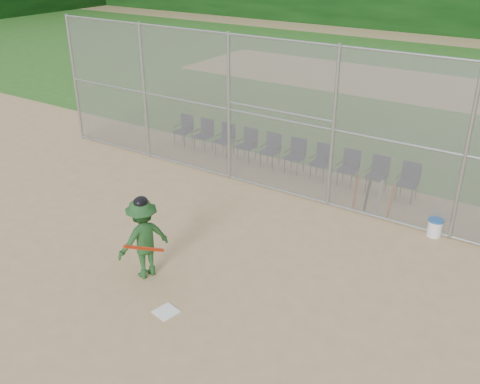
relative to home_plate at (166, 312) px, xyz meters
The scene contains 18 objects.
ground 0.65m from the home_plate, 126.70° to the left, with size 100.00×100.00×0.00m, color tan.
grass_strip 18.53m from the home_plate, 91.21° to the left, with size 100.00×100.00×0.00m, color #2A621D.
dirt_patch_far 18.53m from the home_plate, 91.21° to the left, with size 24.00×24.00×0.00m, color tan.
backstop_fence 5.91m from the home_plate, 94.04° to the left, with size 16.09×0.09×4.00m.
home_plate is the anchor object (origin of this frame).
batter_at_plate 1.56m from the home_plate, 147.65° to the left, with size 1.04×1.40×1.75m.
water_cooler 6.36m from the home_plate, 58.97° to the left, with size 0.33×0.33×0.42m.
spare_bats 6.08m from the home_plate, 74.14° to the left, with size 0.96×0.33×0.84m.
chair_0 8.64m from the home_plate, 126.70° to the left, with size 0.54×0.52×0.96m, color #0F1239, non-canonical shape.
chair_1 8.18m from the home_plate, 122.13° to the left, with size 0.54×0.52×0.96m, color #0F1239, non-canonical shape.
chair_2 7.78m from the home_plate, 117.05° to the left, with size 0.54×0.52×0.96m, color #0F1239, non-canonical shape.
chair_3 7.45m from the home_plate, 111.46° to the left, with size 0.54×0.52×0.96m, color #0F1239, non-canonical shape.
chair_4 7.19m from the home_plate, 105.41° to the left, with size 0.54×0.52×0.96m, color #0F1239, non-canonical shape.
chair_5 7.02m from the home_plate, 98.99° to the left, with size 0.54×0.52×0.96m, color #0F1239, non-canonical shape.
chair_6 6.94m from the home_plate, 92.33° to the left, with size 0.54×0.52×0.96m, color #0F1239, non-canonical shape.
chair_7 6.95m from the home_plate, 85.61° to the left, with size 0.54×0.52×0.96m, color #0F1239, non-canonical shape.
chair_8 7.06m from the home_plate, 79.01° to the left, with size 0.54×0.52×0.96m, color #0F1239, non-canonical shape.
chair_9 7.26m from the home_plate, 72.69° to the left, with size 0.54×0.52×0.96m, color #0F1239, non-canonical shape.
Camera 1 is at (5.78, -6.27, 6.15)m, focal length 40.00 mm.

